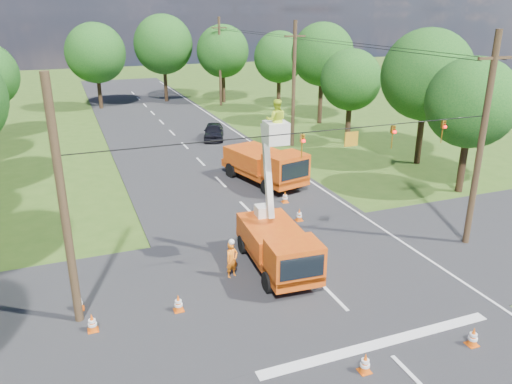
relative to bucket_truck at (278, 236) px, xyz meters
name	(u,v)px	position (x,y,z in m)	size (l,w,h in m)	color
ground	(201,162)	(1.16, 17.08, -1.58)	(140.00, 140.00, 0.00)	#335419
road_main	(201,162)	(1.16, 17.08, -1.58)	(12.00, 100.00, 0.06)	black
road_cross	(310,274)	(1.16, -0.92, -1.58)	(56.00, 10.00, 0.07)	black
stop_bar	(380,345)	(1.16, -6.12, -1.58)	(9.00, 0.45, 0.02)	silver
edge_line	(270,155)	(6.76, 17.08, -1.58)	(0.12, 90.00, 0.02)	silver
bucket_truck	(278,236)	(0.00, 0.00, 0.00)	(2.58, 5.85, 7.42)	#C43A0D
second_truck	(266,165)	(3.87, 10.84, -0.30)	(3.91, 6.98, 2.47)	#C43A0D
ground_worker	(232,260)	(-2.08, 0.08, -0.77)	(0.59, 0.39, 1.63)	orange
distant_car	(214,131)	(4.12, 23.49, -0.88)	(1.67, 4.15, 1.41)	black
traffic_cone_0	(365,363)	(-0.11, -7.11, -1.23)	(0.38, 0.38, 0.71)	#DF530B
traffic_cone_1	(473,337)	(4.04, -7.29, -1.23)	(0.38, 0.38, 0.71)	#DF530B
traffic_cone_2	(299,215)	(3.21, 4.45, -1.23)	(0.38, 0.38, 0.71)	#DF530B
traffic_cone_3	(285,197)	(3.62, 7.20, -1.23)	(0.38, 0.38, 0.71)	#DF530B
traffic_cone_4	(178,303)	(-4.80, -1.66, -1.23)	(0.38, 0.38, 0.71)	#DF530B
traffic_cone_5	(92,323)	(-7.93, -1.79, -1.23)	(0.38, 0.38, 0.71)	#DF530B
traffic_cone_6	(78,302)	(-8.32, -0.20, -1.23)	(0.38, 0.38, 0.71)	#DF530B
traffic_cone_7	(284,163)	(6.38, 13.45, -1.23)	(0.38, 0.38, 0.71)	#DF530B
pole_right_near	(481,142)	(9.66, -0.92, 3.52)	(1.80, 0.30, 10.00)	#4C3823
pole_right_mid	(294,84)	(9.66, 19.08, 3.52)	(1.80, 0.30, 10.00)	#4C3823
pole_right_far	(220,61)	(9.66, 39.08, 3.52)	(1.80, 0.30, 10.00)	#4C3823
pole_left	(64,207)	(-8.34, -0.92, 2.92)	(0.30, 0.30, 9.00)	#4C3823
signal_span	(365,137)	(3.38, -0.92, 4.29)	(18.00, 0.29, 1.07)	black
tree_right_a	(472,103)	(14.66, 5.08, 3.98)	(5.40, 5.40, 8.28)	#382616
tree_right_b	(427,75)	(16.16, 11.08, 4.85)	(6.40, 6.40, 9.65)	#382616
tree_right_c	(351,80)	(14.36, 18.08, 3.73)	(5.00, 5.00, 7.83)	#382616
tree_right_d	(322,55)	(15.96, 26.08, 5.09)	(6.00, 6.00, 9.70)	#382616
tree_right_e	(279,57)	(14.96, 34.08, 4.23)	(5.60, 5.60, 8.63)	#382616
tree_far_a	(96,53)	(-3.84, 42.08, 4.60)	(6.60, 6.60, 9.50)	#382616
tree_far_b	(163,44)	(4.16, 44.08, 5.22)	(7.00, 7.00, 10.32)	#382616
tree_far_c	(223,51)	(10.66, 41.08, 4.48)	(6.20, 6.20, 9.18)	#382616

